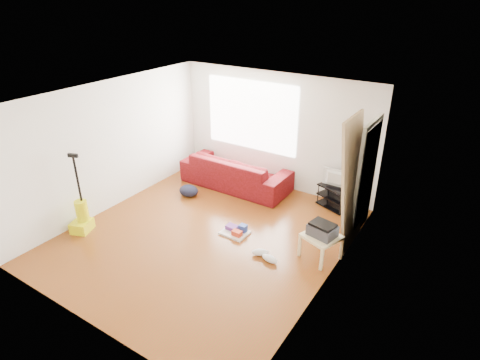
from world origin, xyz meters
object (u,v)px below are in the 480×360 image
Objects in this scene: bucket at (248,197)px; cleaning_tray at (236,231)px; tv_stand at (334,197)px; backpack at (189,196)px; vacuum at (82,217)px; sofa at (236,186)px; side_table at (321,239)px.

cleaning_tray reaches higher than bucket.
tv_stand is 1.75× the size of backpack.
cleaning_tray is 1.14× the size of backpack.
cleaning_tray is at bearing 9.55° from vacuum.
sofa is 1.10m from backpack.
bucket is (-2.09, 1.14, -0.36)m from side_table.
side_table is 2.41m from bucket.
side_table is 4.25m from vacuum.
tv_stand is 1.77m from side_table.
bucket is (-1.67, -0.57, -0.23)m from tv_stand.
side_table is 2.35× the size of bucket.
sofa is at bearing 45.19° from vacuum.
cleaning_tray is (-1.55, -0.16, -0.31)m from side_table.
cleaning_tray reaches higher than backpack.
sofa is 1.63× the size of vacuum.
vacuum is (-2.40, -1.41, 0.22)m from cleaning_tray.
sofa is at bearing 52.88° from backpack.
vacuum is at bearing -115.92° from tv_stand.
tv_stand is 2.61× the size of bucket.
backpack is (-0.58, -0.93, 0.00)m from sofa.
tv_stand is 3.03m from backpack.
vacuum is (-3.95, -1.57, -0.08)m from side_table.
side_table is at bearing 6.09° from cleaning_tray.
backpack is at bearing -135.48° from tv_stand.
cleaning_tray is (-1.13, -1.88, -0.18)m from tv_stand.
sofa reaches higher than cleaning_tray.
tv_stand is at bearing 103.77° from side_table.
cleaning_tray is (1.06, -1.61, 0.05)m from sofa.
bucket is at bearing -140.03° from tv_stand.
backpack is at bearing -150.26° from bucket.
vacuum is (-1.86, -2.72, 0.27)m from bucket.
bucket is at bearing 112.62° from cleaning_tray.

